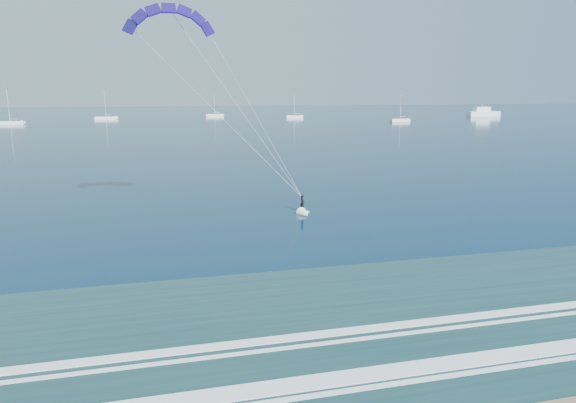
# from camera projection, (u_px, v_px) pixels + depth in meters

# --- Properties ---
(kitesurfer_rig) EXTENTS (17.87, 8.02, 19.50)m
(kitesurfer_rig) POSITION_uv_depth(u_px,v_px,m) (243.00, 114.00, 44.71)
(kitesurfer_rig) COLOR #8CD519
(kitesurfer_rig) RESTS_ON ground
(motor_yacht) EXTENTS (16.61, 4.43, 6.65)m
(motor_yacht) POSITION_uv_depth(u_px,v_px,m) (483.00, 113.00, 256.02)
(motor_yacht) COLOR white
(motor_yacht) RESTS_ON ground
(sailboat_1) EXTENTS (9.45, 2.40, 12.88)m
(sailboat_1) POSITION_uv_depth(u_px,v_px,m) (10.00, 123.00, 191.04)
(sailboat_1) COLOR white
(sailboat_1) RESTS_ON ground
(sailboat_2) EXTENTS (9.45, 2.40, 12.63)m
(sailboat_2) POSITION_uv_depth(u_px,v_px,m) (106.00, 118.00, 226.41)
(sailboat_2) COLOR white
(sailboat_2) RESTS_ON ground
(sailboat_3) EXTENTS (8.52, 2.40, 11.62)m
(sailboat_3) POSITION_uv_depth(u_px,v_px,m) (215.00, 115.00, 252.65)
(sailboat_3) COLOR white
(sailboat_3) RESTS_ON ground
(sailboat_4) EXTENTS (7.97, 2.40, 10.99)m
(sailboat_4) POSITION_uv_depth(u_px,v_px,m) (294.00, 116.00, 239.31)
(sailboat_4) COLOR white
(sailboat_4) RESTS_ON ground
(sailboat_5) EXTENTS (7.83, 2.40, 10.73)m
(sailboat_5) POSITION_uv_depth(u_px,v_px,m) (400.00, 120.00, 208.39)
(sailboat_5) COLOR white
(sailboat_5) RESTS_ON ground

